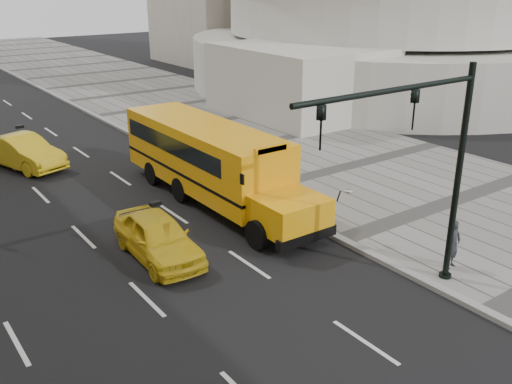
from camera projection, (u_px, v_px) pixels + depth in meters
ground at (111, 230)px, 20.28m from camera, size 140.00×140.00×0.00m
sidewalk_museum at (353, 166)px, 26.81m from camera, size 12.00×140.00×0.15m
curb_museum at (249, 193)px, 23.53m from camera, size 0.30×140.00×0.15m
school_bus at (208, 156)px, 22.60m from camera, size 2.96×11.56×3.19m
taxi_near at (158, 237)px, 18.05m from camera, size 1.87×4.30×1.44m
taxi_far at (23, 152)px, 26.61m from camera, size 3.02×4.93×1.53m
pedestrian at (453, 244)px, 17.13m from camera, size 0.60×0.43×1.55m
traffic_signal at (428, 157)px, 14.65m from camera, size 6.18×0.36×6.40m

